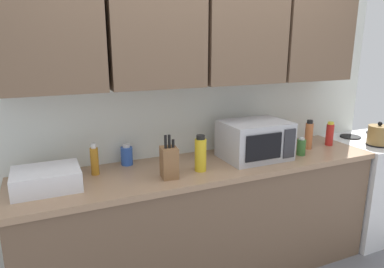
% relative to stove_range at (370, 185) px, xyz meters
% --- Properties ---
extents(wall_back_with_cabinets, '(3.49, 0.38, 2.60)m').
position_rel_stove_range_xyz_m(wall_back_with_cabinets, '(-1.70, 0.25, 1.13)').
color(wall_back_with_cabinets, silver).
rests_on(wall_back_with_cabinets, ground_plane).
extents(counter_run, '(2.62, 0.63, 0.90)m').
position_rel_stove_range_xyz_m(counter_run, '(-1.70, 0.02, -0.00)').
color(counter_run, brown).
rests_on(counter_run, ground_plane).
extents(stove_range, '(0.76, 0.64, 0.91)m').
position_rel_stove_range_xyz_m(stove_range, '(0.00, 0.00, 0.00)').
color(stove_range, silver).
rests_on(stove_range, ground_plane).
extents(kettle, '(0.17, 0.17, 0.19)m').
position_rel_stove_range_xyz_m(kettle, '(-0.17, -0.14, 0.54)').
color(kettle, olive).
rests_on(kettle, stove_range).
extents(microwave, '(0.48, 0.37, 0.28)m').
position_rel_stove_range_xyz_m(microwave, '(-1.31, 0.00, 0.59)').
color(microwave, '#B7B7BC').
rests_on(microwave, counter_run).
extents(dish_rack, '(0.38, 0.30, 0.12)m').
position_rel_stove_range_xyz_m(dish_rack, '(-2.75, 0.02, 0.51)').
color(dish_rack, silver).
rests_on(dish_rack, counter_run).
extents(knife_block, '(0.11, 0.13, 0.28)m').
position_rel_stove_range_xyz_m(knife_block, '(-2.03, -0.11, 0.55)').
color(knife_block, brown).
rests_on(knife_block, counter_run).
extents(bottle_blue_cleaner, '(0.08, 0.08, 0.15)m').
position_rel_stove_range_xyz_m(bottle_blue_cleaner, '(-2.22, 0.24, 0.52)').
color(bottle_blue_cleaner, '#2D56B7').
rests_on(bottle_blue_cleaner, counter_run).
extents(bottle_red_sauce, '(0.06, 0.06, 0.20)m').
position_rel_stove_range_xyz_m(bottle_red_sauce, '(-0.54, 0.03, 0.55)').
color(bottle_red_sauce, red).
rests_on(bottle_red_sauce, counter_run).
extents(bottle_yellow_mustard, '(0.08, 0.08, 0.25)m').
position_rel_stove_range_xyz_m(bottle_yellow_mustard, '(-1.80, -0.08, 0.57)').
color(bottle_yellow_mustard, gold).
rests_on(bottle_yellow_mustard, counter_run).
extents(bottle_spice_jar, '(0.06, 0.06, 0.24)m').
position_rel_stove_range_xyz_m(bottle_spice_jar, '(-0.77, 0.03, 0.56)').
color(bottle_spice_jar, '#BC6638').
rests_on(bottle_spice_jar, counter_run).
extents(bottle_green_oil, '(0.07, 0.07, 0.14)m').
position_rel_stove_range_xyz_m(bottle_green_oil, '(-0.94, -0.09, 0.51)').
color(bottle_green_oil, '#386B2D').
rests_on(bottle_green_oil, counter_run).
extents(bottle_amber_vinegar, '(0.05, 0.05, 0.21)m').
position_rel_stove_range_xyz_m(bottle_amber_vinegar, '(-2.46, 0.14, 0.55)').
color(bottle_amber_vinegar, '#AD701E').
rests_on(bottle_amber_vinegar, counter_run).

